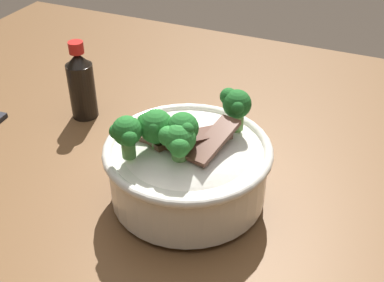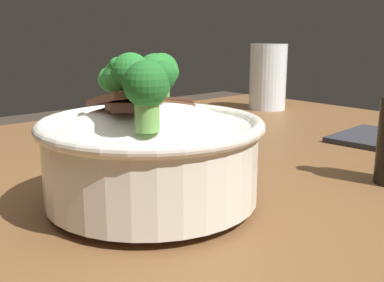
{
  "view_description": "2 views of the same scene",
  "coord_description": "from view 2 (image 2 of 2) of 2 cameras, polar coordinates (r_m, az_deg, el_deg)",
  "views": [
    {
      "loc": [
        -0.23,
        0.47,
        1.21
      ],
      "look_at": [
        -0.03,
        0.0,
        0.86
      ],
      "focal_mm": 45.76,
      "sensor_mm": 36.0,
      "label": 1
    },
    {
      "loc": [
        -0.28,
        -0.31,
        0.95
      ],
      "look_at": [
        -0.0,
        0.01,
        0.85
      ],
      "focal_mm": 43.31,
      "sensor_mm": 36.0,
      "label": 2
    }
  ],
  "objects": [
    {
      "name": "dining_table",
      "position": [
        0.48,
        0.84,
        -16.81
      ],
      "size": [
        1.27,
        1.03,
        0.79
      ],
      "color": "brown",
      "rests_on": "ground"
    },
    {
      "name": "rice_bowl",
      "position": [
        0.43,
        -5.07,
        -0.54
      ],
      "size": [
        0.21,
        0.21,
        0.14
      ],
      "color": "silver",
      "rests_on": "dining_table"
    },
    {
      "name": "drinking_glass",
      "position": [
        1.0,
        9.31,
        7.33
      ],
      "size": [
        0.08,
        0.08,
        0.14
      ],
      "color": "white",
      "rests_on": "dining_table"
    },
    {
      "name": "folded_napkin",
      "position": [
        0.76,
        21.76,
        0.37
      ],
      "size": [
        0.15,
        0.12,
        0.01
      ],
      "primitive_type": "cube",
      "rotation": [
        0.0,
        0.0,
        0.09
      ],
      "color": "#28282D",
      "rests_on": "dining_table"
    }
  ]
}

